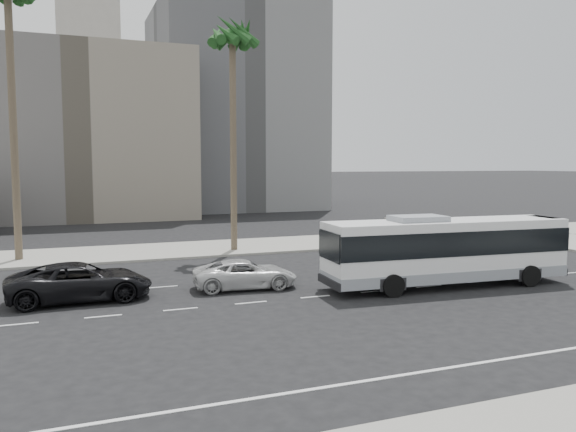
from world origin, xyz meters
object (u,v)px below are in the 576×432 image
city_bus (446,249)px  car_a (245,274)px  car_b (80,282)px  palm_near (232,41)px

city_bus → car_a: city_bus is taller
car_b → palm_near: bearing=-43.5°
car_a → car_b: size_ratio=0.82×
city_bus → palm_near: bearing=118.8°
car_a → city_bus: bearing=-102.7°
car_b → palm_near: (9.98, 10.85, 13.03)m
car_a → car_b: (-7.35, 0.24, 0.15)m
car_b → palm_near: palm_near is taller
car_a → palm_near: palm_near is taller
car_a → palm_near: (2.62, 11.08, 13.18)m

